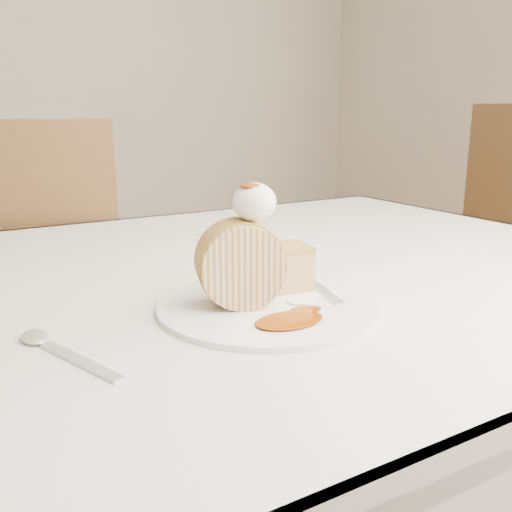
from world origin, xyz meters
TOP-DOWN VIEW (x-y plane):
  - table at (0.00, 0.20)m, footprint 1.40×0.90m
  - chair_far at (-0.14, 0.81)m, footprint 0.51×0.51m
  - chair_end at (1.03, 0.48)m, footprint 0.52×0.52m
  - plate at (0.04, 0.04)m, footprint 0.28×0.28m
  - roulade_slice at (0.01, 0.05)m, footprint 0.10×0.08m
  - cake_chunk at (0.08, 0.08)m, footprint 0.06×0.06m
  - whipped_cream at (0.03, 0.05)m, footprint 0.05×0.05m
  - caramel_drizzle at (0.02, 0.05)m, footprint 0.02×0.02m
  - caramel_pool at (0.03, -0.02)m, footprint 0.08×0.06m
  - fork at (0.12, 0.04)m, footprint 0.06×0.15m
  - spoon at (-0.18, 0.01)m, footprint 0.07×0.14m

SIDE VIEW (x-z plane):
  - chair_far at x=-0.14m, z-range 0.07..1.01m
  - chair_end at x=1.03m, z-range 0.07..1.05m
  - table at x=0.00m, z-range 0.29..1.04m
  - spoon at x=-0.18m, z-range 0.75..0.75m
  - plate at x=0.04m, z-range 0.75..0.76m
  - fork at x=0.12m, z-range 0.76..0.76m
  - caramel_pool at x=0.03m, z-range 0.76..0.76m
  - cake_chunk at x=0.08m, z-range 0.76..0.80m
  - roulade_slice at x=0.01m, z-range 0.76..0.85m
  - whipped_cream at x=0.03m, z-range 0.85..0.89m
  - caramel_drizzle at x=0.02m, z-range 0.89..0.90m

